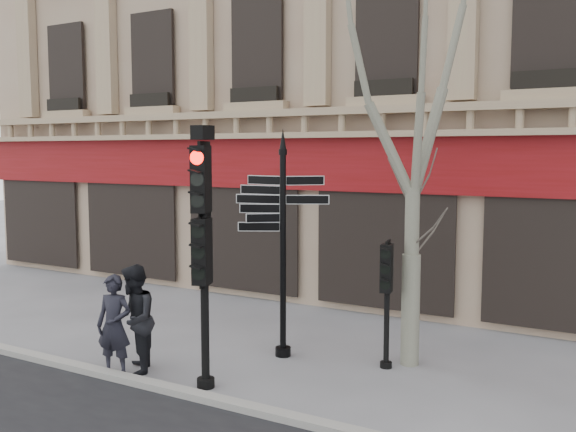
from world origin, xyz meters
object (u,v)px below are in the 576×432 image
object	(u,v)px
pedestrian_a	(114,325)
pedestrian_b	(134,320)
fingerpost	(283,205)
traffic_signal_main	(204,224)
traffic_signal_secondary	(387,282)
plane_tree	(415,57)

from	to	relation	value
pedestrian_a	pedestrian_b	size ratio (longest dim) A/B	0.92
fingerpost	traffic_signal_main	world-z (taller)	fingerpost
traffic_signal_secondary	plane_tree	distance (m)	4.01
pedestrian_b	fingerpost	bearing A→B (deg)	103.01
fingerpost	plane_tree	world-z (taller)	plane_tree
fingerpost	traffic_signal_secondary	xyz separation A→B (m)	(1.96, 0.35, -1.33)
fingerpost	traffic_signal_secondary	bearing A→B (deg)	-8.50
traffic_signal_secondary	pedestrian_a	size ratio (longest dim) A/B	1.28
pedestrian_a	plane_tree	bearing A→B (deg)	21.88
traffic_signal_main	pedestrian_b	world-z (taller)	traffic_signal_main
fingerpost	pedestrian_a	world-z (taller)	fingerpost
fingerpost	pedestrian_a	bearing A→B (deg)	-148.89
plane_tree	pedestrian_b	bearing A→B (deg)	-144.55
traffic_signal_secondary	pedestrian_b	bearing A→B (deg)	-158.48
fingerpost	traffic_signal_main	size ratio (longest dim) A/B	1.00
pedestrian_b	traffic_signal_main	bearing A→B (deg)	55.74
fingerpost	traffic_signal_secondary	size ratio (longest dim) A/B	1.91
traffic_signal_main	pedestrian_a	xyz separation A→B (m)	(-1.74, -0.32, -1.84)
traffic_signal_main	traffic_signal_secondary	bearing A→B (deg)	30.08
traffic_signal_main	pedestrian_a	distance (m)	2.55
fingerpost	pedestrian_b	world-z (taller)	fingerpost
traffic_signal_main	plane_tree	xyz separation A→B (m)	(2.54, 2.80, 2.83)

